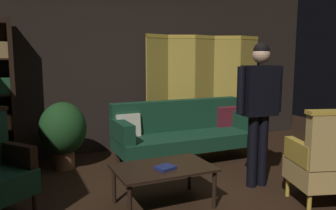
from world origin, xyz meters
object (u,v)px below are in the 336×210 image
(velvet_couch, at_px, (184,130))
(armchair_gilt_accent, at_px, (324,161))
(coffee_table, at_px, (163,171))
(standing_figure, at_px, (259,101))
(book_navy_cloth, at_px, (165,168))
(potted_plant, at_px, (63,131))
(folding_screen, at_px, (204,89))

(velvet_couch, xyz_separation_m, armchair_gilt_accent, (0.58, -2.03, 0.04))
(coffee_table, height_order, standing_figure, standing_figure)
(standing_figure, height_order, book_navy_cloth, standing_figure)
(potted_plant, bearing_deg, standing_figure, -38.49)
(standing_figure, bearing_deg, armchair_gilt_accent, -71.98)
(armchair_gilt_accent, bearing_deg, book_navy_cloth, 157.38)
(folding_screen, distance_m, potted_plant, 2.51)
(folding_screen, distance_m, book_navy_cloth, 2.75)
(velvet_couch, distance_m, armchair_gilt_accent, 2.11)
(folding_screen, distance_m, coffee_table, 2.70)
(armchair_gilt_accent, xyz_separation_m, potted_plant, (-2.26, 2.35, 0.05))
(potted_plant, bearing_deg, armchair_gilt_accent, -46.12)
(armchair_gilt_accent, relative_size, standing_figure, 0.61)
(coffee_table, xyz_separation_m, armchair_gilt_accent, (1.49, -0.70, 0.12))
(armchair_gilt_accent, relative_size, book_navy_cloth, 5.72)
(potted_plant, bearing_deg, velvet_couch, -10.79)
(velvet_couch, xyz_separation_m, book_navy_cloth, (-0.92, -1.41, -0.02))
(standing_figure, xyz_separation_m, potted_plant, (-2.02, 1.61, -0.49))
(velvet_couch, distance_m, standing_figure, 1.45)
(folding_screen, bearing_deg, velvet_couch, -137.35)
(folding_screen, xyz_separation_m, potted_plant, (-2.44, -0.37, -0.45))
(folding_screen, relative_size, potted_plant, 2.33)
(velvet_couch, relative_size, book_navy_cloth, 11.66)
(velvet_couch, bearing_deg, standing_figure, -75.51)
(armchair_gilt_accent, distance_m, potted_plant, 3.27)
(armchair_gilt_accent, height_order, standing_figure, standing_figure)
(velvet_couch, relative_size, coffee_table, 2.12)
(velvet_couch, xyz_separation_m, standing_figure, (0.33, -1.28, 0.57))
(folding_screen, height_order, coffee_table, folding_screen)
(coffee_table, bearing_deg, armchair_gilt_accent, -25.24)
(folding_screen, xyz_separation_m, book_navy_cloth, (-1.68, -2.10, -0.55))
(coffee_table, relative_size, standing_figure, 0.59)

